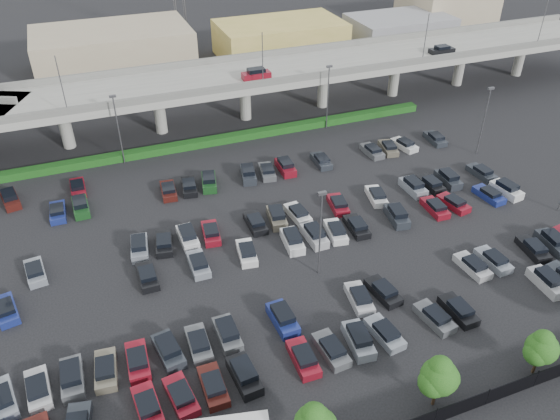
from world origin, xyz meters
name	(u,v)px	position (x,y,z in m)	size (l,w,h in m)	color
ground	(290,232)	(0.00, 0.00, 0.00)	(280.00, 280.00, 0.00)	black
overpass	(213,83)	(-0.25, 31.99, 6.97)	(150.00, 13.00, 15.80)	gray
hedge	(229,138)	(0.00, 25.00, 0.55)	(66.00, 1.60, 1.10)	#163C11
tree_row	(427,382)	(0.70, -26.53, 3.52)	(65.07, 3.66, 5.94)	#332316
parked_cars	(297,248)	(-0.75, -4.00, 0.62)	(63.09, 41.68, 1.67)	navy
light_poles	(250,185)	(-4.13, 2.00, 6.24)	(66.90, 48.38, 10.30)	#4E4D52
distant_buildings	(234,40)	(12.38, 61.81, 3.74)	(138.00, 24.00, 9.00)	gray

